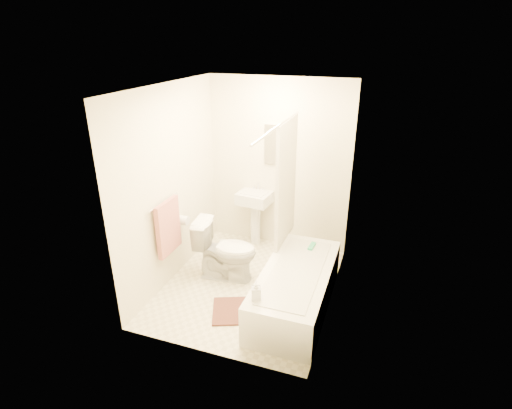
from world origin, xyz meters
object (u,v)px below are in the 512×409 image
(toilet, at_px, (226,250))
(sink, at_px, (255,216))
(bathtub, at_px, (296,289))
(soap_bottle, at_px, (256,291))
(bath_mat, at_px, (242,310))

(toilet, relative_size, sink, 0.88)
(bathtub, bearing_deg, soap_bottle, -112.22)
(bath_mat, bearing_deg, soap_bottle, -48.64)
(sink, bearing_deg, toilet, -86.36)
(toilet, distance_m, bathtub, 1.04)
(soap_bottle, bearing_deg, bath_mat, 131.36)
(bathtub, relative_size, bath_mat, 2.57)
(soap_bottle, bearing_deg, bathtub, 67.78)
(sink, bearing_deg, soap_bottle, -63.60)
(bath_mat, bearing_deg, toilet, 126.29)
(bathtub, xyz_separation_m, soap_bottle, (-0.26, -0.63, 0.33))
(soap_bottle, bearing_deg, sink, 109.78)
(bathtub, bearing_deg, toilet, 163.06)
(toilet, distance_m, bath_mat, 0.83)
(sink, distance_m, soap_bottle, 2.01)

